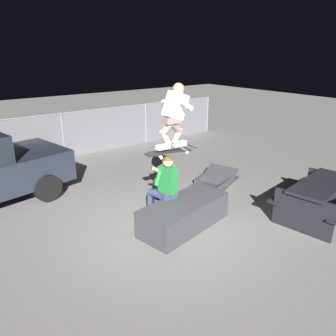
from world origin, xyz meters
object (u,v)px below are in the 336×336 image
(skateboard, at_px, (171,151))
(skater_airborne, at_px, (174,113))
(kicker_ramp, at_px, (215,181))
(person_sitting_on_ledge, at_px, (164,184))
(picnic_table_back, at_px, (320,194))
(ledge_box_main, at_px, (184,214))

(skateboard, bearing_deg, skater_airborne, -2.43)
(skateboard, bearing_deg, kicker_ramp, 23.70)
(person_sitting_on_ledge, height_order, skateboard, skateboard)
(person_sitting_on_ledge, height_order, kicker_ramp, person_sitting_on_ledge)
(skater_airborne, xyz_separation_m, picnic_table_back, (2.38, -1.58, -1.63))
(kicker_ramp, bearing_deg, picnic_table_back, -81.80)
(ledge_box_main, distance_m, skateboard, 1.22)
(ledge_box_main, xyz_separation_m, picnic_table_back, (2.34, -1.31, 0.24))
(skateboard, xyz_separation_m, kicker_ramp, (2.08, 0.91, -1.37))
(person_sitting_on_ledge, relative_size, kicker_ramp, 0.95)
(skateboard, bearing_deg, person_sitting_on_ledge, 113.63)
(ledge_box_main, bearing_deg, skateboard, 109.25)
(skater_airborne, bearing_deg, ledge_box_main, -81.89)
(skateboard, xyz_separation_m, skater_airborne, (0.06, -0.00, 0.69))
(picnic_table_back, bearing_deg, person_sitting_on_ledge, 145.28)
(skater_airborne, bearing_deg, kicker_ramp, 24.35)
(skateboard, bearing_deg, ledge_box_main, -70.75)
(ledge_box_main, height_order, kicker_ramp, ledge_box_main)
(skater_airborne, relative_size, picnic_table_back, 0.59)
(skater_airborne, relative_size, kicker_ramp, 0.79)
(person_sitting_on_ledge, distance_m, picnic_table_back, 3.06)
(kicker_ramp, distance_m, picnic_table_back, 2.56)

